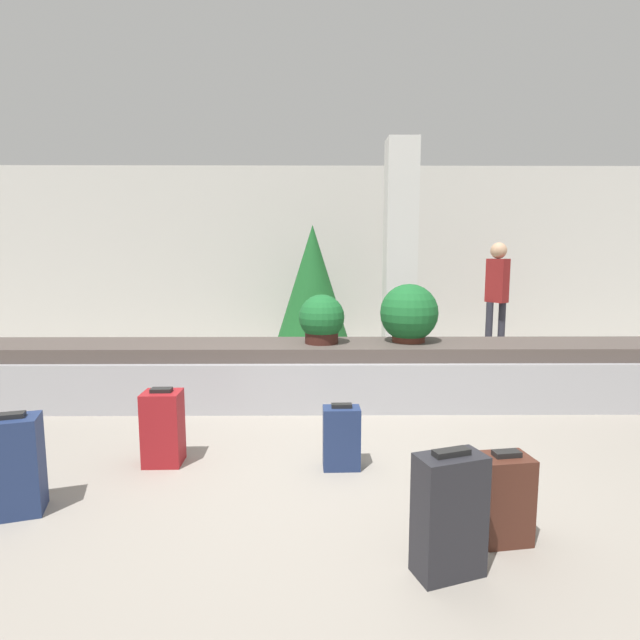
% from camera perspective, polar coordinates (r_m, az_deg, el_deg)
% --- Properties ---
extents(ground_plane, '(18.00, 18.00, 0.00)m').
position_cam_1_polar(ground_plane, '(4.00, 0.20, -16.34)').
color(ground_plane, gray).
extents(back_wall, '(18.00, 0.06, 3.20)m').
position_cam_1_polar(back_wall, '(9.27, -0.19, 7.41)').
color(back_wall, beige).
rests_on(back_wall, ground_plane).
extents(carousel, '(8.81, 0.95, 0.66)m').
position_cam_1_polar(carousel, '(5.50, 0.00, -6.14)').
color(carousel, '#9E9EA3').
rests_on(carousel, ground_plane).
extents(pillar, '(0.43, 0.43, 3.20)m').
position_cam_1_polar(pillar, '(7.21, 9.12, 7.29)').
color(pillar, silver).
rests_on(pillar, ground_plane).
extents(suitcase_0, '(0.39, 0.33, 0.65)m').
position_cam_1_polar(suitcase_0, '(3.75, -31.74, -13.99)').
color(suitcase_0, navy).
rests_on(suitcase_0, ground_plane).
extents(suitcase_1, '(0.28, 0.18, 0.50)m').
position_cam_1_polar(suitcase_1, '(3.88, 2.47, -13.27)').
color(suitcase_1, navy).
rests_on(suitcase_1, ground_plane).
extents(suitcase_2, '(0.30, 0.25, 0.53)m').
position_cam_1_polar(suitcase_2, '(3.16, 20.32, -18.53)').
color(suitcase_2, '#472319').
rests_on(suitcase_2, ground_plane).
extents(suitcase_3, '(0.29, 0.25, 0.60)m').
position_cam_1_polar(suitcase_3, '(4.12, -17.51, -11.64)').
color(suitcase_3, maroon).
rests_on(suitcase_3, ground_plane).
extents(suitcase_4, '(0.39, 0.29, 0.66)m').
position_cam_1_polar(suitcase_4, '(2.77, 14.54, -20.72)').
color(suitcase_4, '#232328').
rests_on(suitcase_4, ground_plane).
extents(potted_plant_0, '(0.49, 0.49, 0.53)m').
position_cam_1_polar(potted_plant_0, '(5.37, 0.19, 0.02)').
color(potted_plant_0, '#381914').
rests_on(potted_plant_0, carousel).
extents(potted_plant_1, '(0.63, 0.63, 0.64)m').
position_cam_1_polar(potted_plant_1, '(5.54, 10.13, 0.64)').
color(potted_plant_1, '#4C2319').
rests_on(potted_plant_1, carousel).
extents(traveler_0, '(0.33, 0.37, 1.80)m').
position_cam_1_polar(traveler_0, '(8.35, 19.58, 3.49)').
color(traveler_0, '#282833').
rests_on(traveler_0, ground_plane).
extents(decorated_tree, '(1.20, 1.20, 2.09)m').
position_cam_1_polar(decorated_tree, '(8.08, -0.85, 4.07)').
color(decorated_tree, '#4C331E').
rests_on(decorated_tree, ground_plane).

